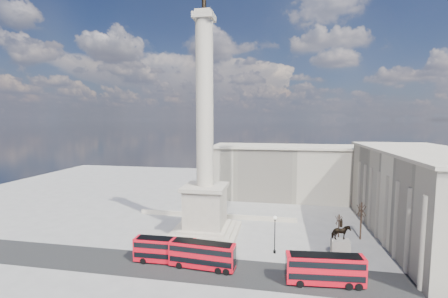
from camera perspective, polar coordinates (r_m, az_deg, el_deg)
ground at (r=63.07m, az=-4.71°, el=-17.49°), size 180.00×180.00×0.00m
asphalt_road at (r=53.20m, az=-2.12°, el=-22.07°), size 120.00×9.00×0.01m
nelsons_column at (r=63.97m, az=-3.63°, el=-5.04°), size 14.00×14.00×49.85m
balustrade_wall at (r=77.46m, az=-1.55°, el=-12.59°), size 40.00×0.60×1.10m
building_east at (r=73.98m, az=34.10°, el=-7.39°), size 19.00×46.00×18.60m
building_northeast at (r=97.49m, az=13.06°, el=-4.24°), size 51.00×17.00×16.60m
red_bus_a at (r=55.49m, az=-11.11°, el=-18.35°), size 10.74×2.68×4.34m
red_bus_b at (r=52.85m, az=-4.10°, el=-19.44°), size 11.25×3.43×4.49m
red_bus_c at (r=50.58m, az=18.74°, el=-20.84°), size 11.60×3.56×4.63m
victorian_lamp at (r=58.05m, az=9.66°, el=-15.21°), size 0.61×0.61×7.07m
equestrian_statue at (r=57.87m, az=21.26°, el=-17.11°), size 3.78×2.83×7.92m
bare_tree_near at (r=64.56m, az=31.69°, el=-11.32°), size 1.99×1.99×8.69m
bare_tree_mid at (r=65.83m, az=21.07°, el=-12.38°), size 1.61×1.61×6.11m
bare_tree_far at (r=68.79m, az=24.73°, el=-10.31°), size 2.01×2.01×8.21m
pedestrian_walking at (r=56.32m, az=23.77°, el=-19.84°), size 0.80×0.65×1.91m
pedestrian_standing at (r=56.09m, az=22.68°, el=-19.89°), size 1.19×1.15×1.93m
pedestrian_crossing at (r=57.47m, az=12.63°, el=-19.04°), size 0.79×1.11×1.75m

